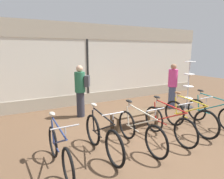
{
  "coord_description": "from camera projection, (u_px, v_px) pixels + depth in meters",
  "views": [
    {
      "loc": [
        -3.03,
        -3.78,
        2.19
      ],
      "look_at": [
        0.0,
        1.65,
        0.95
      ],
      "focal_mm": 32.0,
      "sensor_mm": 36.0,
      "label": 1
    }
  ],
  "objects": [
    {
      "name": "bicycle_left",
      "position": [
        102.0,
        137.0,
        4.19
      ],
      "size": [
        0.46,
        1.74,
        1.05
      ],
      "color": "black",
      "rests_on": "ground_plane"
    },
    {
      "name": "bicycle_right",
      "position": [
        189.0,
        117.0,
        5.38
      ],
      "size": [
        0.46,
        1.79,
        1.06
      ],
      "color": "black",
      "rests_on": "ground_plane"
    },
    {
      "name": "bicycle_far_left",
      "position": [
        59.0,
        150.0,
        3.68
      ],
      "size": [
        0.46,
        1.69,
        1.01
      ],
      "color": "black",
      "rests_on": "ground_plane"
    },
    {
      "name": "ground_plane",
      "position": [
        143.0,
        137.0,
        5.11
      ],
      "size": [
        24.0,
        24.0,
        0.0
      ],
      "primitive_type": "plane",
      "color": "brown"
    },
    {
      "name": "bicycle_center_left",
      "position": [
        140.0,
        131.0,
        4.5
      ],
      "size": [
        0.46,
        1.79,
        1.04
      ],
      "color": "black",
      "rests_on": "ground_plane"
    },
    {
      "name": "display_bench",
      "position": [
        135.0,
        115.0,
        5.76
      ],
      "size": [
        1.4,
        0.44,
        0.41
      ],
      "color": "brown",
      "rests_on": "ground_plane"
    },
    {
      "name": "accessory_rack",
      "position": [
        188.0,
        88.0,
        7.63
      ],
      "size": [
        0.48,
        0.48,
        1.86
      ],
      "color": "#333333",
      "rests_on": "ground_plane"
    },
    {
      "name": "bicycle_far_right",
      "position": [
        212.0,
        113.0,
        5.82
      ],
      "size": [
        0.46,
        1.73,
        1.02
      ],
      "color": "black",
      "rests_on": "ground_plane"
    },
    {
      "name": "shop_back_wall",
      "position": [
        87.0,
        64.0,
        7.94
      ],
      "size": [
        12.0,
        0.08,
        3.2
      ],
      "color": "#B2A893",
      "rests_on": "ground_plane"
    },
    {
      "name": "bicycle_center_right",
      "position": [
        168.0,
        124.0,
        4.93
      ],
      "size": [
        0.46,
        1.77,
        1.03
      ],
      "color": "black",
      "rests_on": "ground_plane"
    },
    {
      "name": "customer_near_rack",
      "position": [
        173.0,
        85.0,
        7.55
      ],
      "size": [
        0.47,
        0.47,
        1.68
      ],
      "color": "#424C6B",
      "rests_on": "ground_plane"
    },
    {
      "name": "customer_by_window",
      "position": [
        81.0,
        89.0,
        6.51
      ],
      "size": [
        0.56,
        0.51,
        1.71
      ],
      "color": "#2D2D38",
      "rests_on": "ground_plane"
    }
  ]
}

